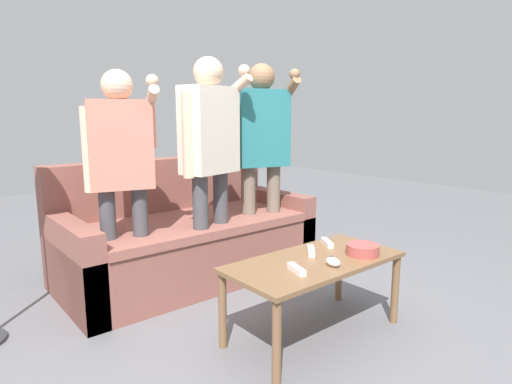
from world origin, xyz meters
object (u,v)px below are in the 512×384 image
(game_remote_wand_near, at_px, (311,251))
(game_remote_nunchuk, at_px, (333,262))
(snack_bowl, at_px, (363,249))
(game_remote_wand_spare, at_px, (327,243))
(coffee_table, at_px, (315,269))
(player_left, at_px, (121,163))
(player_center, at_px, (210,148))
(game_remote_wand_far, at_px, (296,269))
(couch, at_px, (185,238))
(player_right, at_px, (262,144))

(game_remote_wand_near, bearing_deg, game_remote_nunchuk, -106.83)
(snack_bowl, distance_m, game_remote_wand_near, 0.29)
(game_remote_nunchuk, bearing_deg, snack_bowl, 3.98)
(game_remote_wand_spare, bearing_deg, game_remote_wand_near, -165.17)
(coffee_table, bearing_deg, player_left, 123.53)
(game_remote_nunchuk, relative_size, player_center, 0.05)
(game_remote_wand_near, bearing_deg, game_remote_wand_far, -150.32)
(game_remote_nunchuk, relative_size, player_left, 0.06)
(coffee_table, height_order, snack_bowl, snack_bowl)
(snack_bowl, relative_size, game_remote_wand_far, 1.24)
(snack_bowl, xyz_separation_m, game_remote_wand_near, (-0.21, 0.20, -0.01))
(coffee_table, relative_size, game_remote_wand_far, 6.76)
(game_remote_wand_far, bearing_deg, player_left, 112.74)
(player_center, relative_size, game_remote_wand_near, 11.61)
(couch, xyz_separation_m, player_right, (0.53, -0.29, 0.72))
(player_right, bearing_deg, player_left, 178.88)
(game_remote_wand_spare, bearing_deg, snack_bowl, -86.45)
(game_remote_nunchuk, relative_size, game_remote_wand_far, 0.58)
(player_left, bearing_deg, game_remote_wand_near, -51.66)
(game_remote_wand_near, distance_m, game_remote_wand_spare, 0.20)
(coffee_table, bearing_deg, game_remote_wand_near, 54.53)
(game_remote_wand_near, height_order, game_remote_wand_spare, same)
(game_remote_nunchuk, xyz_separation_m, game_remote_wand_near, (0.07, 0.22, -0.01))
(player_right, bearing_deg, game_remote_wand_near, -113.22)
(player_center, bearing_deg, game_remote_wand_far, -97.80)
(game_remote_wand_near, bearing_deg, coffee_table, -125.47)
(snack_bowl, bearing_deg, game_remote_wand_spare, 93.55)
(player_right, bearing_deg, game_remote_wand_far, -122.07)
(game_remote_wand_spare, bearing_deg, couch, 106.74)
(player_left, bearing_deg, player_center, -9.85)
(player_right, bearing_deg, snack_bowl, -98.86)
(couch, distance_m, game_remote_wand_far, 1.36)
(snack_bowl, relative_size, game_remote_wand_spare, 1.28)
(player_left, relative_size, player_center, 0.93)
(game_remote_wand_near, bearing_deg, snack_bowl, -43.23)
(couch, relative_size, game_remote_nunchuk, 21.06)
(player_center, distance_m, game_remote_wand_far, 1.13)
(couch, relative_size, coffee_table, 1.82)
(player_left, distance_m, game_remote_wand_far, 1.26)
(player_center, bearing_deg, snack_bowl, -70.73)
(player_center, height_order, game_remote_wand_near, player_center)
(player_left, xyz_separation_m, player_right, (1.11, -0.02, 0.07))
(game_remote_wand_far, distance_m, game_remote_wand_spare, 0.52)
(snack_bowl, height_order, player_left, player_left)
(player_left, xyz_separation_m, game_remote_wand_near, (0.73, -0.92, -0.48))
(player_left, relative_size, game_remote_wand_spare, 10.27)
(couch, bearing_deg, snack_bowl, -75.57)
(game_remote_wand_spare, bearing_deg, game_remote_nunchuk, -134.13)
(couch, xyz_separation_m, player_center, (0.00, -0.37, 0.71))
(game_remote_nunchuk, height_order, player_center, player_center)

